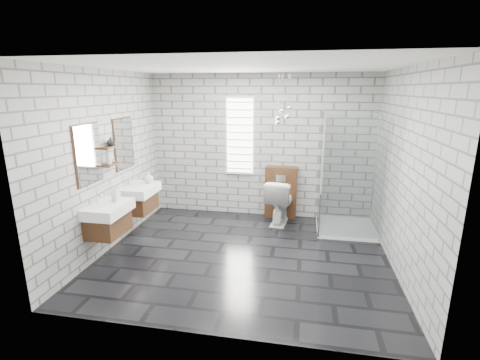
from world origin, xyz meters
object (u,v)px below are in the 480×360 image
(vanity_left, at_px, (106,210))
(toilet, at_px, (280,201))
(shower_enclosure, at_px, (342,204))
(vanity_right, at_px, (138,191))
(cistern_panel, at_px, (281,192))

(vanity_left, height_order, toilet, vanity_left)
(shower_enclosure, distance_m, toilet, 1.12)
(vanity_right, height_order, shower_enclosure, shower_enclosure)
(vanity_right, relative_size, cistern_panel, 1.57)
(cistern_panel, xyz_separation_m, toilet, (0.00, -0.25, -0.09))
(cistern_panel, bearing_deg, vanity_right, -152.66)
(shower_enclosure, relative_size, toilet, 2.47)
(cistern_panel, xyz_separation_m, shower_enclosure, (1.08, -0.52, 0.00))
(shower_enclosure, height_order, toilet, shower_enclosure)
(vanity_right, bearing_deg, shower_enclosure, 11.36)
(vanity_left, distance_m, vanity_right, 0.98)
(cistern_panel, height_order, toilet, cistern_panel)
(cistern_panel, distance_m, shower_enclosure, 1.20)
(vanity_right, bearing_deg, vanity_left, -90.00)
(toilet, bearing_deg, cistern_panel, -83.17)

